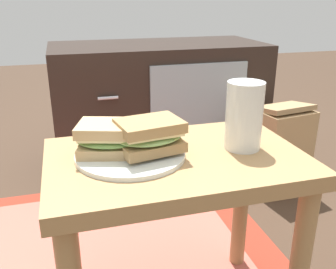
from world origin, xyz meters
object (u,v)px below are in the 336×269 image
Objects in this scene: sandwich_front at (110,138)px; paper_bag at (280,149)px; tv_cabinet at (159,106)px; plate at (131,155)px; sandwich_back at (150,135)px; beer_glass at (244,117)px.

sandwich_front reaches higher than paper_bag.
paper_bag is (0.42, -0.41, -0.11)m from tv_cabinet.
sandwich_front is 0.97m from paper_bag.
sandwich_front is at bearing -110.48° from tv_cabinet.
sandwich_back is (0.04, -0.01, 0.04)m from plate.
paper_bag is (0.76, 0.51, -0.32)m from sandwich_front.
tv_cabinet is 6.28× the size of beer_glass.
beer_glass is at bearing -5.82° from sandwich_front.
beer_glass is 0.80m from paper_bag.
sandwich_front is (-0.34, -0.92, 0.21)m from tv_cabinet.
beer_glass is at bearing -92.88° from tv_cabinet.
tv_cabinet is 5.87× the size of sandwich_front.
sandwich_back reaches higher than plate.
tv_cabinet is at bearing 87.12° from beer_glass.
sandwich_front reaches higher than plate.
plate is 0.62× the size of paper_bag.
tv_cabinet is 0.98m from beer_glass.
tv_cabinet is at bearing 135.84° from paper_bag.
beer_glass is (0.29, -0.03, 0.03)m from sandwich_front.
tv_cabinet is 2.52× the size of paper_bag.
plate is at bearing 176.08° from beer_glass.
tv_cabinet is 6.00× the size of sandwich_back.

